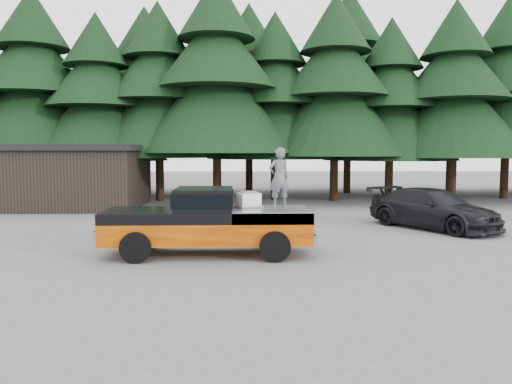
{
  "coord_description": "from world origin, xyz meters",
  "views": [
    {
      "loc": [
        0.27,
        -14.8,
        2.95
      ],
      "look_at": [
        0.78,
        0.0,
        1.75
      ],
      "focal_mm": 35.0,
      "sensor_mm": 36.0,
      "label": 1
    }
  ],
  "objects_px": {
    "man_on_bed": "(279,178)",
    "utility_building": "(64,176)",
    "air_compressor": "(249,201)",
    "parked_car": "(433,209)",
    "pickup_truck": "(208,232)"
  },
  "relations": [
    {
      "from": "man_on_bed",
      "to": "utility_building",
      "type": "bearing_deg",
      "value": -70.63
    },
    {
      "from": "man_on_bed",
      "to": "pickup_truck",
      "type": "bearing_deg",
      "value": -14.72
    },
    {
      "from": "air_compressor",
      "to": "utility_building",
      "type": "relative_size",
      "value": 0.07
    },
    {
      "from": "pickup_truck",
      "to": "air_compressor",
      "type": "bearing_deg",
      "value": 9.97
    },
    {
      "from": "parked_car",
      "to": "utility_building",
      "type": "relative_size",
      "value": 0.63
    },
    {
      "from": "man_on_bed",
      "to": "utility_building",
      "type": "xyz_separation_m",
      "value": [
        -10.43,
        12.44,
        -0.53
      ]
    },
    {
      "from": "utility_building",
      "to": "man_on_bed",
      "type": "bearing_deg",
      "value": -50.02
    },
    {
      "from": "pickup_truck",
      "to": "parked_car",
      "type": "relative_size",
      "value": 1.13
    },
    {
      "from": "pickup_truck",
      "to": "parked_car",
      "type": "height_order",
      "value": "parked_car"
    },
    {
      "from": "air_compressor",
      "to": "utility_building",
      "type": "xyz_separation_m",
      "value": [
        -9.55,
        12.45,
        0.13
      ]
    },
    {
      "from": "pickup_truck",
      "to": "parked_car",
      "type": "bearing_deg",
      "value": 28.92
    },
    {
      "from": "parked_car",
      "to": "utility_building",
      "type": "distance_m",
      "value": 18.58
    },
    {
      "from": "air_compressor",
      "to": "parked_car",
      "type": "bearing_deg",
      "value": 8.15
    },
    {
      "from": "pickup_truck",
      "to": "utility_building",
      "type": "distance_m",
      "value": 15.21
    },
    {
      "from": "parked_car",
      "to": "air_compressor",
      "type": "bearing_deg",
      "value": -179.59
    }
  ]
}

